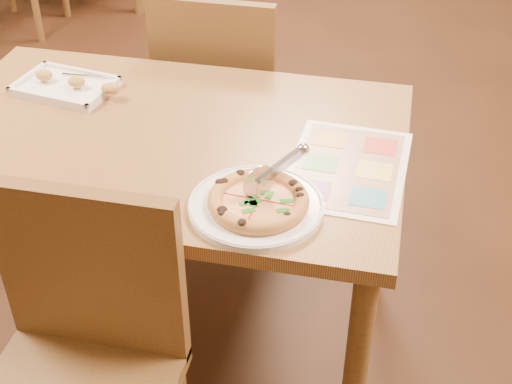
% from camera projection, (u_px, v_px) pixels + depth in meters
% --- Properties ---
extents(dining_table, '(1.30, 0.85, 0.72)m').
position_uv_depth(dining_table, '(165.00, 161.00, 1.97)').
color(dining_table, olive).
rests_on(dining_table, ground).
extents(chair_near, '(0.42, 0.42, 0.47)m').
position_uv_depth(chair_near, '(81.00, 339.00, 1.54)').
color(chair_near, brown).
rests_on(chair_near, ground).
extents(chair_far, '(0.42, 0.42, 0.47)m').
position_uv_depth(chair_far, '(220.00, 83.00, 2.49)').
color(chair_far, brown).
rests_on(chair_far, ground).
extents(plate, '(0.41, 0.41, 0.02)m').
position_uv_depth(plate, '(256.00, 206.00, 1.65)').
color(plate, white).
rests_on(plate, dining_table).
extents(pizza, '(0.24, 0.24, 0.04)m').
position_uv_depth(pizza, '(258.00, 201.00, 1.64)').
color(pizza, '#CC8245').
rests_on(pizza, plate).
extents(pizza_cutter, '(0.12, 0.13, 0.10)m').
position_uv_depth(pizza_cutter, '(274.00, 171.00, 1.63)').
color(pizza_cutter, silver).
rests_on(pizza_cutter, pizza).
extents(appetizer_tray, '(0.33, 0.23, 0.05)m').
position_uv_depth(appetizer_tray, '(68.00, 87.00, 2.11)').
color(appetizer_tray, white).
rests_on(appetizer_tray, dining_table).
extents(menu, '(0.31, 0.42, 0.00)m').
position_uv_depth(menu, '(347.00, 167.00, 1.79)').
color(menu, silver).
rests_on(menu, dining_table).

